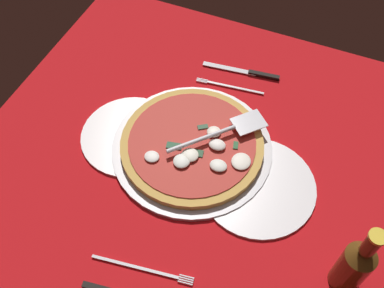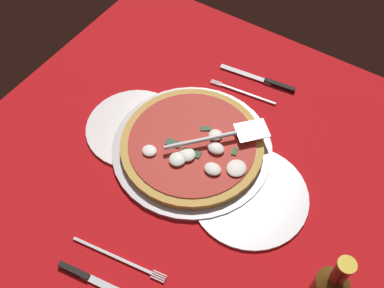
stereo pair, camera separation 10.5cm
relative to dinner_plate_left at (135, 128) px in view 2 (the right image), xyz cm
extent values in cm
cube|color=#B61015|center=(17.99, -2.80, -1.00)|extent=(105.01, 105.01, 0.80)
cube|color=white|center=(-30.14, -7.17, -0.55)|extent=(8.75, 8.75, 0.10)
cube|color=white|center=(-30.14, 10.33, -0.55)|extent=(8.75, 8.75, 0.10)
cube|color=white|center=(-30.14, 27.83, -0.55)|extent=(8.75, 8.75, 0.10)
cube|color=white|center=(-21.39, -15.93, -0.55)|extent=(8.75, 8.75, 0.10)
cube|color=white|center=(-21.39, 1.58, -0.55)|extent=(8.75, 8.75, 0.10)
cube|color=white|center=(-21.39, 19.08, -0.55)|extent=(8.75, 8.75, 0.10)
cube|color=white|center=(-21.39, 36.58, -0.55)|extent=(8.75, 8.75, 0.10)
cube|color=white|center=(-12.64, -24.68, -0.55)|extent=(8.75, 8.75, 0.10)
cube|color=white|center=(-12.64, -7.17, -0.55)|extent=(8.75, 8.75, 0.10)
cube|color=white|center=(-12.64, 10.33, -0.55)|extent=(8.75, 8.75, 0.10)
cube|color=white|center=(-12.64, 27.83, -0.55)|extent=(8.75, 8.75, 0.10)
cube|color=white|center=(-12.64, 45.33, -0.55)|extent=(8.75, 8.75, 0.10)
cube|color=white|center=(-3.89, -33.43, -0.55)|extent=(8.75, 8.75, 0.10)
cube|color=white|center=(-3.89, -15.93, -0.55)|extent=(8.75, 8.75, 0.10)
cube|color=white|center=(-3.89, 1.58, -0.55)|extent=(8.75, 8.75, 0.10)
cube|color=white|center=(-3.89, 19.08, -0.55)|extent=(8.75, 8.75, 0.10)
cube|color=white|center=(-3.89, 36.58, -0.55)|extent=(8.75, 8.75, 0.10)
cube|color=white|center=(4.86, -42.18, -0.55)|extent=(8.75, 8.75, 0.10)
cube|color=white|center=(4.86, -24.68, -0.55)|extent=(8.75, 8.75, 0.10)
cube|color=white|center=(4.86, -7.17, -0.55)|extent=(8.75, 8.75, 0.10)
cube|color=white|center=(4.86, 10.33, -0.55)|extent=(8.75, 8.75, 0.10)
cube|color=white|center=(4.86, 27.83, -0.55)|extent=(8.75, 8.75, 0.10)
cube|color=white|center=(4.86, 45.33, -0.55)|extent=(8.75, 8.75, 0.10)
cube|color=white|center=(13.61, -33.43, -0.55)|extent=(8.75, 8.75, 0.10)
cube|color=white|center=(13.61, -15.93, -0.55)|extent=(8.75, 8.75, 0.10)
cube|color=white|center=(13.61, 1.58, -0.55)|extent=(8.75, 8.75, 0.10)
cube|color=white|center=(13.61, 19.08, -0.55)|extent=(8.75, 8.75, 0.10)
cube|color=white|center=(13.61, 36.58, -0.55)|extent=(8.75, 8.75, 0.10)
cube|color=white|center=(22.36, -24.68, -0.55)|extent=(8.75, 8.75, 0.10)
cube|color=white|center=(22.36, -7.17, -0.55)|extent=(8.75, 8.75, 0.10)
cube|color=white|center=(22.36, 10.33, -0.55)|extent=(8.75, 8.75, 0.10)
cube|color=white|center=(22.36, 27.83, -0.55)|extent=(8.75, 8.75, 0.10)
cube|color=white|center=(22.36, 45.33, -0.55)|extent=(8.75, 8.75, 0.10)
cube|color=white|center=(31.11, -15.93, -0.55)|extent=(8.75, 8.75, 0.10)
cube|color=white|center=(31.11, 1.58, -0.55)|extent=(8.75, 8.75, 0.10)
cube|color=white|center=(31.11, 19.08, -0.55)|extent=(8.75, 8.75, 0.10)
cube|color=white|center=(31.11, 36.58, -0.55)|extent=(8.75, 8.75, 0.10)
cube|color=white|center=(39.87, -7.17, -0.55)|extent=(8.75, 8.75, 0.10)
cube|color=white|center=(39.87, 10.33, -0.55)|extent=(8.75, 8.75, 0.10)
cube|color=white|center=(39.87, 27.83, -0.55)|extent=(8.75, 8.75, 0.10)
cube|color=white|center=(39.87, 45.33, -0.55)|extent=(8.75, 8.75, 0.10)
cube|color=white|center=(48.62, 1.58, -0.55)|extent=(8.75, 8.75, 0.10)
cube|color=white|center=(48.62, 19.08, -0.55)|extent=(8.75, 8.75, 0.10)
cube|color=white|center=(48.62, 36.58, -0.55)|extent=(8.75, 8.75, 0.10)
cube|color=white|center=(57.37, -7.17, -0.55)|extent=(8.75, 8.75, 0.10)
cube|color=white|center=(57.37, 10.33, -0.55)|extent=(8.75, 8.75, 0.10)
cylinder|color=#B7B5BA|center=(15.12, 2.35, 0.18)|extent=(37.79, 37.79, 1.36)
cylinder|color=white|center=(0.00, 0.00, 0.00)|extent=(23.87, 23.87, 1.00)
cylinder|color=white|center=(32.66, -1.35, 0.00)|extent=(25.96, 25.96, 1.00)
cylinder|color=gold|center=(15.12, 2.35, 1.70)|extent=(33.54, 33.54, 1.67)
cylinder|color=#B32E25|center=(15.12, 2.35, 2.68)|extent=(29.76, 29.76, 0.30)
ellipsoid|color=white|center=(15.26, -3.84, 3.42)|extent=(3.81, 3.99, 1.17)
ellipsoid|color=white|center=(18.89, 6.58, 3.37)|extent=(3.31, 3.36, 1.07)
ellipsoid|color=white|center=(20.97, 3.34, 3.49)|extent=(3.97, 3.20, 1.31)
ellipsoid|color=white|center=(23.23, -1.76, 3.39)|extent=(3.95, 3.29, 1.11)
ellipsoid|color=silver|center=(27.47, 1.38, 3.25)|extent=(4.35, 4.69, 0.83)
ellipsoid|color=white|center=(8.55, -5.32, 3.27)|extent=(3.46, 3.16, 0.87)
ellipsoid|color=white|center=(16.33, -1.66, 3.42)|extent=(3.94, 3.90, 1.18)
cube|color=#1F4025|center=(17.11, -0.32, 2.98)|extent=(3.88, 2.53, 0.30)
cube|color=#27482E|center=(15.85, 7.20, 2.98)|extent=(2.74, 2.42, 0.30)
cube|color=#1D4F26|center=(24.82, 5.21, 2.98)|extent=(1.60, 2.29, 0.30)
cube|color=#1F482C|center=(11.86, -0.47, 2.98)|extent=(3.87, 2.51, 0.30)
cube|color=silver|center=(25.64, 11.71, 4.30)|extent=(9.11, 9.22, 0.30)
cylinder|color=silver|center=(17.31, 2.68, 4.65)|extent=(12.36, 13.28, 1.00)
cube|color=white|center=(16.38, -31.59, -0.20)|extent=(21.12, 15.87, 0.60)
cube|color=silver|center=(15.94, -28.68, 0.23)|extent=(18.03, 3.35, 0.25)
cube|color=silver|center=(26.49, -27.72, 0.23)|extent=(3.00, 0.67, 0.25)
cube|color=silver|center=(26.42, -27.29, 0.23)|extent=(3.00, 0.67, 0.25)
cube|color=silver|center=(26.35, -26.85, 0.23)|extent=(3.00, 0.67, 0.25)
cube|color=silver|center=(26.29, -26.42, 0.23)|extent=(3.00, 0.67, 0.25)
cube|color=black|center=(11.73, -35.28, 0.50)|extent=(6.99, 2.23, 0.80)
cube|color=silver|center=(19.38, -34.10, 0.23)|extent=(12.12, 3.21, 0.25)
cube|color=white|center=(17.64, 27.64, -0.20)|extent=(20.41, 16.13, 0.60)
cube|color=silver|center=(18.01, 24.53, 0.23)|extent=(15.08, 2.42, 0.25)
cube|color=silver|center=(8.97, 23.87, 0.23)|extent=(3.00, 0.58, 0.25)
cube|color=silver|center=(9.02, 23.43, 0.23)|extent=(3.00, 0.58, 0.25)
cube|color=silver|center=(9.07, 23.00, 0.23)|extent=(3.00, 0.58, 0.25)
cube|color=black|center=(23.48, 31.52, 0.50)|extent=(8.45, 2.20, 0.80)
cube|color=silver|center=(14.14, 30.38, 0.23)|extent=(14.70, 3.16, 0.25)
cone|color=#563613|center=(54.66, -14.91, 13.40)|extent=(5.84, 5.84, 2.55)
cylinder|color=#563613|center=(54.66, -14.91, 17.43)|extent=(2.65, 2.65, 5.52)
cylinder|color=gold|center=(54.66, -14.91, 20.50)|extent=(3.05, 3.05, 0.60)
camera|label=1|loc=(38.99, -53.63, 87.43)|focal=42.14mm
camera|label=2|loc=(48.25, -48.70, 87.43)|focal=42.14mm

